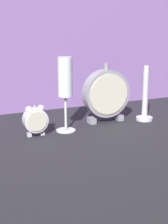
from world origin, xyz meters
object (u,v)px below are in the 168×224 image
(mantel_clock_silver, at_px, (106,94))
(brass_candlestick, at_px, (145,101))
(alarm_clock_twin_bell, at_px, (35,119))
(champagne_flute, at_px, (65,83))

(mantel_clock_silver, distance_m, brass_candlestick, 0.13)
(alarm_clock_twin_bell, height_order, brass_candlestick, brass_candlestick)
(mantel_clock_silver, bearing_deg, champagne_flute, -165.73)
(mantel_clock_silver, distance_m, champagne_flute, 0.17)
(alarm_clock_twin_bell, relative_size, champagne_flute, 0.41)
(champagne_flute, distance_m, brass_candlestick, 0.29)
(mantel_clock_silver, xyz_separation_m, brass_candlestick, (0.13, -0.03, -0.03))
(alarm_clock_twin_bell, height_order, mantel_clock_silver, mantel_clock_silver)
(mantel_clock_silver, bearing_deg, brass_candlestick, -14.53)
(mantel_clock_silver, relative_size, brass_candlestick, 1.06)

